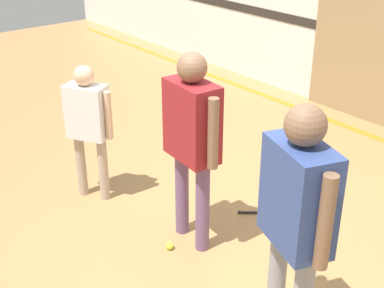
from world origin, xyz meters
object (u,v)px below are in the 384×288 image
Objects in this scene: person_student_left at (88,119)px; tennis_ball_near_instructor at (170,246)px; person_student_right at (297,209)px; racket_spare_on_floor at (277,213)px; tennis_ball_by_spare_racket at (276,220)px; person_instructor at (192,131)px.

person_student_left reaches higher than tennis_ball_near_instructor.
person_student_right is 3.43× the size of racket_spare_on_floor.
tennis_ball_near_instructor reaches higher than racket_spare_on_floor.
person_student_left is at bearing 19.85° from person_student_right.
tennis_ball_by_spare_racket is (-0.96, 0.96, -0.98)m from person_student_right.
person_instructor is 0.97× the size of person_student_right.
person_student_right is at bearing -6.80° from person_instructor.
person_student_right is at bearing -0.80° from tennis_ball_near_instructor.
tennis_ball_by_spare_racket is at bearing 4.57° from person_student_left.
person_student_left is 19.43× the size of tennis_ball_by_spare_racket.
tennis_ball_by_spare_racket is (1.40, 1.00, -0.76)m from person_student_left.
person_student_right is at bearing -44.84° from tennis_ball_by_spare_racket.
person_student_left is at bearing -144.54° from tennis_ball_by_spare_racket.
tennis_ball_near_instructor is at bearing -106.78° from tennis_ball_by_spare_racket.
tennis_ball_by_spare_racket is at bearing 79.19° from racket_spare_on_floor.
tennis_ball_near_instructor is at bearing -86.96° from person_instructor.
person_instructor is 1.29m from racket_spare_on_floor.
racket_spare_on_floor is at bearing -26.52° from person_student_right.
tennis_ball_by_spare_racket is at bearing 73.22° from tennis_ball_near_instructor.
racket_spare_on_floor is at bearing 9.54° from person_student_left.
racket_spare_on_floor is 0.15m from tennis_ball_by_spare_racket.
tennis_ball_near_instructor is 1.00× the size of tennis_ball_by_spare_racket.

